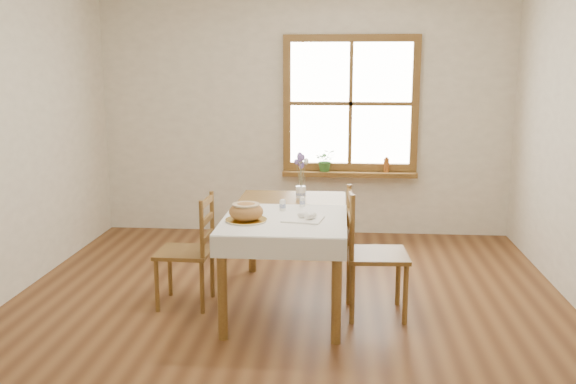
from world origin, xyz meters
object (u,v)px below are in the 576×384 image
object	(u,v)px
chair_right	(377,253)
flower_vase	(301,193)
chair_left	(184,250)
dining_table	(288,221)
bread_plate	(246,220)

from	to	relation	value
chair_right	flower_vase	bearing A→B (deg)	39.19
flower_vase	chair_left	bearing A→B (deg)	-145.51
chair_right	flower_vase	xyz separation A→B (m)	(-0.62, 0.68, 0.31)
dining_table	flower_vase	distance (m)	0.51
chair_right	chair_left	bearing A→B (deg)	83.86
bread_plate	flower_vase	bearing A→B (deg)	69.14
dining_table	chair_left	xyz separation A→B (m)	(-0.81, -0.11, -0.22)
chair_left	bread_plate	world-z (taller)	chair_left
chair_right	flower_vase	size ratio (longest dim) A/B	10.26
dining_table	bread_plate	size ratio (longest dim) A/B	5.51
flower_vase	dining_table	bearing A→B (deg)	-97.99
dining_table	bread_plate	world-z (taller)	bread_plate
bread_plate	flower_vase	distance (m)	0.95
dining_table	bread_plate	bearing A→B (deg)	-124.03
dining_table	flower_vase	size ratio (longest dim) A/B	16.96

